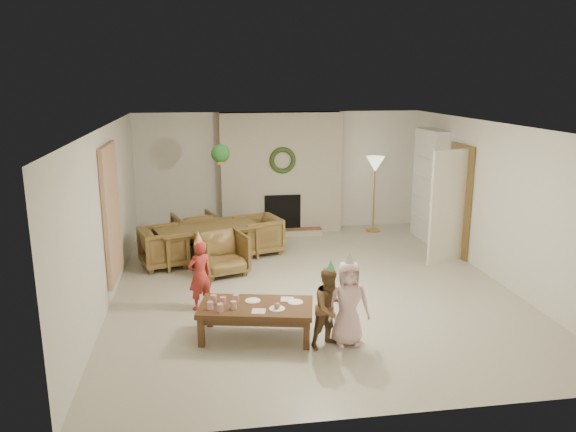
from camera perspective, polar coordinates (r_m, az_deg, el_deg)
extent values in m
plane|color=#B7B29E|center=(8.82, 2.34, -7.18)|extent=(7.00, 7.00, 0.00)
plane|color=white|center=(8.26, 2.51, 9.22)|extent=(7.00, 7.00, 0.00)
plane|color=silver|center=(11.84, -0.85, 4.57)|extent=(7.00, 0.00, 7.00)
plane|color=silver|center=(5.21, 9.92, -7.97)|extent=(7.00, 0.00, 7.00)
plane|color=silver|center=(8.42, -18.05, 0.00)|extent=(0.00, 7.00, 7.00)
plane|color=silver|center=(9.49, 20.50, 1.33)|extent=(0.00, 7.00, 7.00)
cube|color=#5C2018|center=(11.65, -0.71, 4.41)|extent=(2.50, 0.40, 2.50)
cube|color=brown|center=(11.57, -0.45, -1.70)|extent=(1.60, 0.30, 0.12)
cube|color=black|center=(11.63, -0.58, 0.37)|extent=(0.75, 0.12, 0.75)
torus|color=#223D17|center=(11.37, -0.55, 5.71)|extent=(0.54, 0.10, 0.54)
cylinder|color=gold|center=(12.05, 8.67, -1.44)|extent=(0.30, 0.30, 0.03)
cylinder|color=gold|center=(11.88, 8.80, 1.95)|extent=(0.03, 0.03, 1.44)
cone|color=beige|center=(11.75, 8.92, 5.25)|extent=(0.38, 0.38, 0.32)
cube|color=white|center=(11.47, 14.22, 3.08)|extent=(0.30, 1.00, 2.20)
cube|color=white|center=(11.60, 13.94, -0.08)|extent=(0.30, 0.92, 0.03)
cube|color=white|center=(11.51, 14.06, 1.85)|extent=(0.30, 0.92, 0.03)
cube|color=white|center=(11.44, 14.17, 3.81)|extent=(0.30, 0.92, 0.03)
cube|color=white|center=(11.38, 14.29, 5.79)|extent=(0.30, 0.92, 0.03)
cube|color=maroon|center=(11.43, 14.17, 0.42)|extent=(0.20, 0.40, 0.24)
cube|color=#235081|center=(11.52, 13.91, 2.58)|extent=(0.20, 0.44, 0.24)
cube|color=olive|center=(11.32, 14.31, 4.37)|extent=(0.20, 0.36, 0.22)
cube|color=brown|center=(10.56, 17.08, 1.52)|extent=(0.05, 0.86, 2.04)
cube|color=beige|center=(10.07, 16.05, 0.89)|extent=(0.77, 0.32, 2.00)
cube|color=#CFB592|center=(8.60, -17.58, 0.33)|extent=(0.06, 1.20, 2.00)
imported|color=brown|center=(10.05, -8.22, -2.77)|extent=(2.00, 1.48, 0.63)
imported|color=brown|center=(9.32, -6.73, -3.84)|extent=(0.93, 0.95, 0.69)
imported|color=brown|center=(10.76, -9.52, -1.51)|extent=(0.93, 0.95, 0.69)
imported|color=brown|center=(9.84, -12.58, -3.13)|extent=(0.95, 0.93, 0.69)
imported|color=brown|center=(10.36, -3.06, -1.94)|extent=(0.95, 0.93, 0.69)
cylinder|color=tan|center=(9.63, -6.95, 7.71)|extent=(0.01, 0.01, 0.70)
cylinder|color=olive|center=(9.68, -6.89, 5.65)|extent=(0.16, 0.16, 0.12)
sphere|color=#1A4E1B|center=(9.66, -6.91, 6.36)|extent=(0.32, 0.32, 0.32)
cube|color=#4C3019|center=(7.04, -3.29, -9.31)|extent=(1.52, 0.98, 0.06)
cube|color=#4C3019|center=(7.07, -3.28, -9.87)|extent=(1.39, 0.85, 0.09)
cube|color=#4C3019|center=(6.97, -8.86, -11.67)|extent=(0.09, 0.09, 0.37)
cube|color=#4C3019|center=(6.83, 1.91, -12.05)|extent=(0.09, 0.09, 0.37)
cube|color=#4C3019|center=(7.48, -7.97, -9.79)|extent=(0.09, 0.09, 0.37)
cube|color=#4C3019|center=(7.35, 2.01, -10.09)|extent=(0.09, 0.09, 0.37)
cylinder|color=silver|center=(6.94, -7.95, -9.06)|extent=(0.09, 0.09, 0.10)
cylinder|color=silver|center=(7.14, -7.62, -8.38)|extent=(0.09, 0.09, 0.10)
cylinder|color=silver|center=(6.87, -6.96, -9.28)|extent=(0.09, 0.09, 0.10)
cylinder|color=silver|center=(7.07, -6.66, -8.59)|extent=(0.09, 0.09, 0.10)
cylinder|color=silver|center=(6.92, -5.58, -9.04)|extent=(0.09, 0.09, 0.10)
cylinder|color=silver|center=(7.12, -5.32, -8.37)|extent=(0.09, 0.09, 0.10)
cylinder|color=white|center=(7.15, -3.62, -8.62)|extent=(0.23, 0.23, 0.01)
cylinder|color=white|center=(6.91, -1.13, -9.44)|extent=(0.23, 0.23, 0.01)
cylinder|color=white|center=(7.09, 0.76, -8.79)|extent=(0.23, 0.23, 0.01)
sphere|color=tan|center=(6.89, -1.13, -9.12)|extent=(0.09, 0.09, 0.08)
cube|color=#E6A9B4|center=(6.84, -3.02, -9.69)|extent=(0.19, 0.19, 0.01)
cube|color=#E6A9B4|center=(7.18, -0.09, -8.51)|extent=(0.19, 0.19, 0.01)
imported|color=maroon|center=(7.92, -9.00, -6.00)|extent=(0.44, 0.39, 1.00)
cone|color=#F0C950|center=(7.75, -9.15, -2.22)|extent=(0.16, 0.16, 0.19)
imported|color=maroon|center=(6.80, 4.32, -9.32)|extent=(0.60, 0.54, 0.99)
cone|color=#48A866|center=(6.61, 4.40, -5.07)|extent=(0.13, 0.13, 0.16)
imported|color=beige|center=(6.86, 6.17, -8.84)|extent=(0.52, 0.34, 1.06)
cone|color=#ABAAB1|center=(6.66, 6.30, -4.29)|extent=(0.16, 0.16, 0.19)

